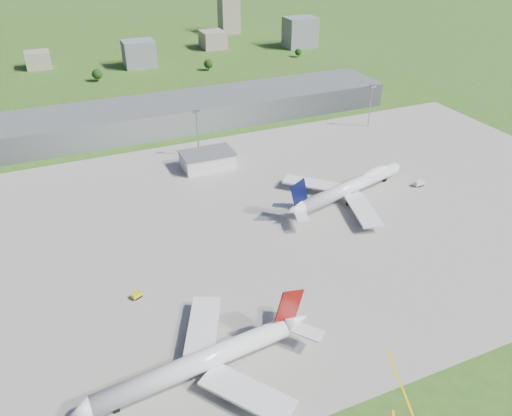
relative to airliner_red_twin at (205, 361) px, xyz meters
name	(u,v)px	position (x,y,z in m)	size (l,w,h in m)	color
ground	(165,136)	(34.28, 178.65, -5.27)	(1400.00, 1400.00, 0.00)	#2C5B1C
apron	(253,224)	(44.28, 68.65, -5.23)	(360.00, 190.00, 0.08)	gray
terminal	(158,116)	(34.28, 193.65, 2.23)	(300.00, 42.00, 15.00)	slate
ops_building	(208,160)	(44.28, 128.65, -1.27)	(26.00, 16.00, 8.00)	silver
mast_center	(197,126)	(44.28, 143.65, 12.44)	(3.50, 2.00, 25.90)	gray
mast_east	(371,99)	(154.28, 143.65, 12.44)	(3.50, 2.00, 25.90)	gray
airliner_red_twin	(205,361)	(0.00, 0.00, 0.00)	(72.12, 55.93, 19.78)	silver
airliner_blue_quad	(351,187)	(95.01, 71.92, 0.26)	(75.03, 57.76, 19.91)	silver
tug_yellow	(137,295)	(-11.23, 40.93, -4.32)	(4.26, 3.47, 1.83)	#D6BA0C
van_white_near	(356,193)	(98.27, 72.04, -4.05)	(2.38, 4.78, 2.41)	white
van_white_far	(419,184)	(132.13, 67.82, -3.97)	(5.13, 2.70, 2.57)	silver
bldg_cw	(38,60)	(-25.72, 368.65, 1.73)	(20.00, 18.00, 14.00)	gray
bldg_c	(139,54)	(54.28, 338.65, 5.73)	(26.00, 20.00, 22.00)	slate
bldg_ce	(213,40)	(134.28, 378.65, 2.73)	(22.00, 24.00, 16.00)	gray
bldg_e	(300,32)	(214.28, 348.65, 8.73)	(30.00, 22.00, 28.00)	slate
bldg_tall_e	(229,16)	(174.28, 438.65, 12.73)	(20.00, 18.00, 36.00)	gray
tree_c	(97,74)	(14.28, 308.65, 0.57)	(8.10, 8.10, 9.90)	#382314
tree_e	(208,64)	(104.28, 303.65, 0.24)	(7.65, 7.65, 9.35)	#382314
tree_far_e	(298,52)	(194.28, 313.65, -0.74)	(6.30, 6.30, 7.70)	#382314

